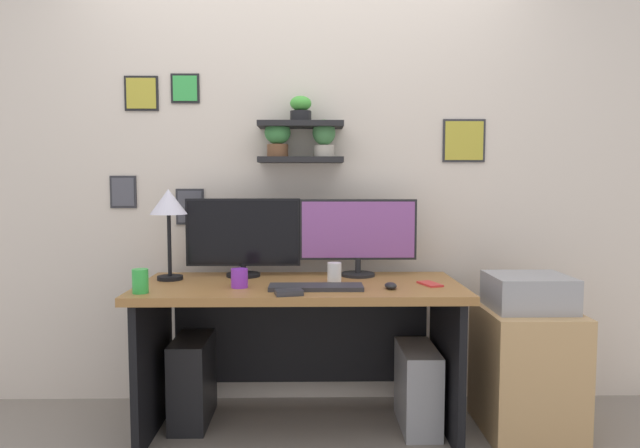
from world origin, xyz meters
TOP-DOWN VIEW (x-y plane):
  - ground_plane at (0.00, 0.00)m, footprint 8.00×8.00m
  - back_wall_assembly at (-0.00, 0.44)m, footprint 4.40×0.24m
  - desk at (0.00, 0.05)m, footprint 1.59×0.68m
  - monitor_left at (-0.31, 0.22)m, footprint 0.60×0.18m
  - monitor_right at (0.31, 0.22)m, footprint 0.62×0.18m
  - keyboard at (0.08, -0.15)m, footprint 0.44×0.14m
  - computer_mouse at (0.43, -0.14)m, footprint 0.06×0.09m
  - desk_lamp at (-0.67, 0.11)m, footprint 0.19×0.19m
  - cell_phone at (0.64, -0.05)m, footprint 0.11×0.16m
  - coffee_mug at (-0.29, -0.10)m, footprint 0.08×0.08m
  - pen_cup at (0.17, 0.02)m, footprint 0.07×0.07m
  - scissors_tray at (-0.04, -0.28)m, footprint 0.13×0.10m
  - water_cup at (-0.72, -0.23)m, footprint 0.07×0.07m
  - drawer_cabinet at (1.13, -0.03)m, footprint 0.44×0.50m
  - printer at (1.13, -0.03)m, footprint 0.38×0.34m
  - computer_tower_left at (-0.56, 0.11)m, footprint 0.18×0.40m
  - computer_tower_right at (0.60, 0.03)m, footprint 0.18×0.40m

SIDE VIEW (x-z plane):
  - ground_plane at x=0.00m, z-range 0.00..0.00m
  - computer_tower_right at x=0.60m, z-range 0.00..0.41m
  - computer_tower_left at x=-0.56m, z-range 0.00..0.45m
  - drawer_cabinet at x=1.13m, z-range 0.00..0.62m
  - desk at x=0.00m, z-range 0.16..0.91m
  - printer at x=1.13m, z-range 0.62..0.79m
  - cell_phone at x=0.64m, z-range 0.75..0.76m
  - keyboard at x=0.08m, z-range 0.75..0.77m
  - scissors_tray at x=-0.04m, z-range 0.75..0.77m
  - computer_mouse at x=0.43m, z-range 0.75..0.78m
  - coffee_mug at x=-0.29m, z-range 0.75..0.84m
  - pen_cup at x=0.17m, z-range 0.75..0.85m
  - water_cup at x=-0.72m, z-range 0.75..0.86m
  - monitor_left at x=-0.31m, z-range 0.76..1.17m
  - monitor_right at x=0.31m, z-range 0.77..1.18m
  - desk_lamp at x=-0.67m, z-range 0.89..1.35m
  - back_wall_assembly at x=0.00m, z-range 0.00..2.70m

